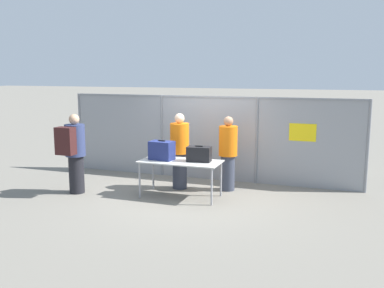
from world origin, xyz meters
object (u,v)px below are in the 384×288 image
inspection_table (180,164)px  suitcase_navy (162,150)px  traveler_hooded (74,150)px  utility_trailer (273,150)px  suitcase_black (199,154)px  security_worker_far (228,152)px  security_worker_near (180,150)px

inspection_table → suitcase_navy: bearing=-178.7°
traveler_hooded → utility_trailer: size_ratio=0.48×
suitcase_navy → suitcase_black: 0.81m
inspection_table → suitcase_black: (0.38, 0.09, 0.22)m
suitcase_black → traveler_hooded: bearing=-166.9°
security_worker_far → suitcase_navy: bearing=12.7°
traveler_hooded → security_worker_near: size_ratio=1.01×
suitcase_black → suitcase_navy: bearing=-173.1°
inspection_table → security_worker_near: bearing=112.7°
inspection_table → traveler_hooded: 2.34m
suitcase_black → inspection_table: bearing=-167.1°
traveler_hooded → suitcase_black: bearing=-6.6°
suitcase_black → utility_trailer: size_ratio=0.14×
suitcase_black → security_worker_near: security_worker_near is taller
suitcase_black → utility_trailer: (0.92, 3.92, -0.53)m
security_worker_far → inspection_table: bearing=24.3°
security_worker_far → utility_trailer: bearing=-121.6°
inspection_table → traveler_hooded: traveler_hooded is taller
traveler_hooded → utility_trailer: (3.57, 4.53, -0.55)m
suitcase_navy → utility_trailer: (1.73, 4.02, -0.57)m
utility_trailer → traveler_hooded: bearing=-128.2°
security_worker_near → suitcase_navy: bearing=79.9°
suitcase_navy → traveler_hooded: bearing=-164.2°
inspection_table → security_worker_far: bearing=46.9°
suitcase_black → security_worker_far: bearing=61.4°
inspection_table → suitcase_black: suitcase_black is taller
suitcase_navy → suitcase_black: suitcase_navy is taller
suitcase_navy → security_worker_far: bearing=35.3°
suitcase_navy → suitcase_black: (0.80, 0.10, -0.04)m
traveler_hooded → utility_trailer: bearing=32.1°
utility_trailer → inspection_table: bearing=-108.0°
traveler_hooded → inspection_table: bearing=-6.5°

